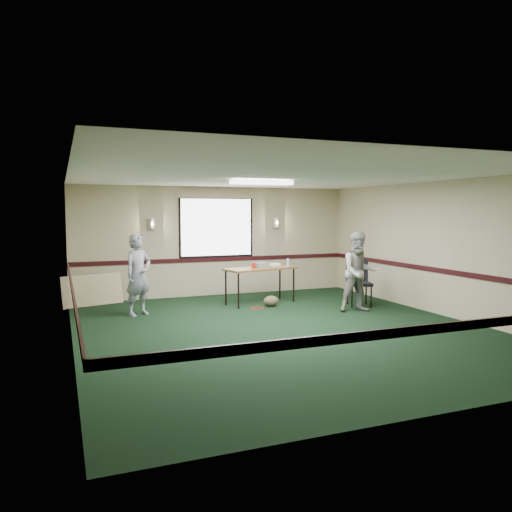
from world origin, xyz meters
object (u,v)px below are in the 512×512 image
object	(u,v)px
folding_table	(260,270)
conference_chair	(358,279)
person_left	(138,275)
person_right	(359,272)
projector	(261,265)

from	to	relation	value
folding_table	conference_chair	size ratio (longest dim) A/B	1.71
folding_table	person_left	bearing A→B (deg)	173.53
conference_chair	person_right	world-z (taller)	person_right
folding_table	person_right	xyz separation A→B (m)	(1.58, -1.60, 0.07)
folding_table	person_left	xyz separation A→B (m)	(-2.77, -0.31, 0.06)
projector	folding_table	bearing A→B (deg)	-130.74
projector	person_right	xyz separation A→B (m)	(1.54, -1.67, -0.04)
conference_chair	person_left	world-z (taller)	person_left
folding_table	projector	distance (m)	0.14
conference_chair	person_right	bearing A→B (deg)	-102.79
person_left	conference_chair	bearing A→B (deg)	-38.11
conference_chair	folding_table	bearing A→B (deg)	171.88
folding_table	conference_chair	xyz separation A→B (m)	(1.95, -1.00, -0.17)
projector	conference_chair	xyz separation A→B (m)	(1.91, -1.08, -0.28)
folding_table	person_right	distance (m)	2.25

